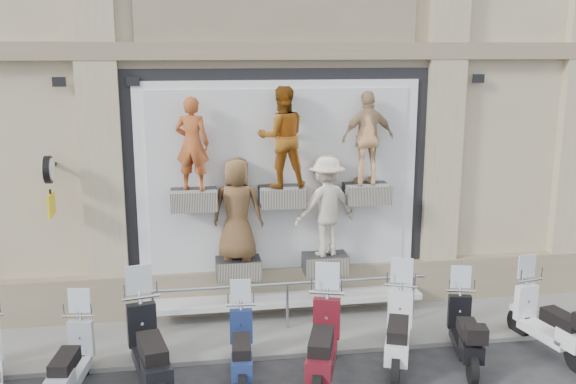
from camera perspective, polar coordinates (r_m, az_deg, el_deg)
The scene contains 11 objects.
sidewalk at distance 11.67m, azimuth -0.14°, elevation -11.93°, with size 16.00×2.20×0.08m, color gray.
shop_vitrine at distance 11.52m, azimuth -0.20°, elevation 0.19°, with size 5.60×0.99×4.30m.
guard_rail at distance 11.40m, azimuth -0.06°, elevation -10.20°, with size 5.06×0.10×0.93m, color #9EA0A5, non-canonical shape.
clock_sign_bracket at distance 11.27m, azimuth -20.45°, elevation 1.15°, with size 0.10×0.80×1.02m.
scooter_c at distance 9.86m, azimuth -18.81°, elevation -13.18°, with size 0.51×1.75×1.42m, color #969CA3, non-canonical shape.
scooter_d at distance 9.66m, azimuth -12.30°, elevation -12.40°, with size 0.61×2.09×1.70m, color black, non-canonical shape.
scooter_e at distance 9.83m, azimuth -4.17°, elevation -12.68°, with size 0.50×1.71×1.39m, color navy, non-canonical shape.
scooter_f at distance 9.71m, azimuth 3.14°, elevation -12.14°, with size 0.59×2.03×1.65m, color #550E17, non-canonical shape.
scooter_g at distance 10.29m, azimuth 9.83°, elevation -11.07°, with size 0.57×1.94×1.57m, color silver, non-canonical shape.
scooter_h at distance 10.64m, azimuth 15.53°, elevation -10.98°, with size 0.51×1.75×1.43m, color black, non-canonical shape.
scooter_i at distance 11.37m, azimuth 22.26°, elevation -9.70°, with size 0.54×1.86×1.51m, color white, non-canonical shape.
Camera 1 is at (-1.66, -8.38, 4.90)m, focal length 40.00 mm.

